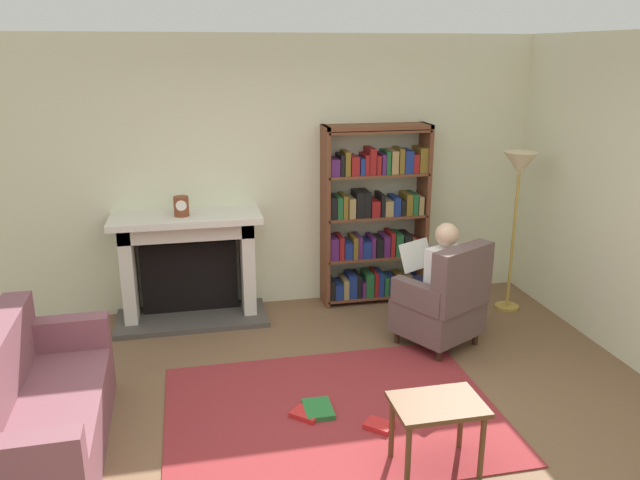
{
  "coord_description": "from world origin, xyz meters",
  "views": [
    {
      "loc": [
        -0.93,
        -3.61,
        2.55
      ],
      "look_at": [
        0.1,
        1.2,
        1.05
      ],
      "focal_mm": 35.17,
      "sensor_mm": 36.0,
      "label": 1
    }
  ],
  "objects_px": {
    "armchair_reading": "(444,302)",
    "side_table": "(437,413)",
    "sofa_floral": "(35,414)",
    "floor_lamp": "(519,178)",
    "mantel_clock": "(181,206)",
    "fireplace": "(189,262)",
    "seated_reader": "(435,277)",
    "bookshelf": "(375,217)"
  },
  "relations": [
    {
      "from": "mantel_clock",
      "to": "sofa_floral",
      "type": "xyz_separation_m",
      "value": [
        -0.97,
        -2.01,
        -0.83
      ]
    },
    {
      "from": "fireplace",
      "to": "mantel_clock",
      "type": "bearing_deg",
      "value": -108.82
    },
    {
      "from": "seated_reader",
      "to": "mantel_clock",
      "type": "bearing_deg",
      "value": -52.14
    },
    {
      "from": "fireplace",
      "to": "armchair_reading",
      "type": "xyz_separation_m",
      "value": [
        2.18,
        -1.15,
        -0.14
      ]
    },
    {
      "from": "armchair_reading",
      "to": "sofa_floral",
      "type": "distance_m",
      "value": 3.33
    },
    {
      "from": "fireplace",
      "to": "armchair_reading",
      "type": "relative_size",
      "value": 1.49
    },
    {
      "from": "seated_reader",
      "to": "sofa_floral",
      "type": "distance_m",
      "value": 3.32
    },
    {
      "from": "floor_lamp",
      "to": "sofa_floral",
      "type": "bearing_deg",
      "value": -158.67
    },
    {
      "from": "fireplace",
      "to": "seated_reader",
      "type": "relative_size",
      "value": 1.27
    },
    {
      "from": "mantel_clock",
      "to": "sofa_floral",
      "type": "relative_size",
      "value": 0.11
    },
    {
      "from": "bookshelf",
      "to": "fireplace",
      "type": "bearing_deg",
      "value": -178.97
    },
    {
      "from": "fireplace",
      "to": "mantel_clock",
      "type": "relative_size",
      "value": 7.83
    },
    {
      "from": "fireplace",
      "to": "side_table",
      "type": "relative_size",
      "value": 2.58
    },
    {
      "from": "fireplace",
      "to": "floor_lamp",
      "type": "bearing_deg",
      "value": -8.57
    },
    {
      "from": "bookshelf",
      "to": "armchair_reading",
      "type": "xyz_separation_m",
      "value": [
        0.29,
        -1.18,
        -0.48
      ]
    },
    {
      "from": "mantel_clock",
      "to": "seated_reader",
      "type": "distance_m",
      "value": 2.41
    },
    {
      "from": "armchair_reading",
      "to": "floor_lamp",
      "type": "distance_m",
      "value": 1.52
    },
    {
      "from": "seated_reader",
      "to": "floor_lamp",
      "type": "distance_m",
      "value": 1.4
    },
    {
      "from": "sofa_floral",
      "to": "floor_lamp",
      "type": "xyz_separation_m",
      "value": [
        4.18,
        1.63,
        1.04
      ]
    },
    {
      "from": "mantel_clock",
      "to": "armchair_reading",
      "type": "distance_m",
      "value": 2.55
    },
    {
      "from": "fireplace",
      "to": "seated_reader",
      "type": "xyz_separation_m",
      "value": [
        2.12,
        -1.04,
        0.06
      ]
    },
    {
      "from": "floor_lamp",
      "to": "bookshelf",
      "type": "bearing_deg",
      "value": 158.3
    },
    {
      "from": "bookshelf",
      "to": "sofa_floral",
      "type": "relative_size",
      "value": 1.07
    },
    {
      "from": "seated_reader",
      "to": "sofa_floral",
      "type": "height_order",
      "value": "seated_reader"
    },
    {
      "from": "armchair_reading",
      "to": "side_table",
      "type": "xyz_separation_m",
      "value": [
        -0.71,
        -1.59,
        -0.03
      ]
    },
    {
      "from": "fireplace",
      "to": "bookshelf",
      "type": "height_order",
      "value": "bookshelf"
    },
    {
      "from": "armchair_reading",
      "to": "sofa_floral",
      "type": "relative_size",
      "value": 0.57
    },
    {
      "from": "mantel_clock",
      "to": "armchair_reading",
      "type": "relative_size",
      "value": 0.19
    },
    {
      "from": "side_table",
      "to": "floor_lamp",
      "type": "height_order",
      "value": "floor_lamp"
    },
    {
      "from": "sofa_floral",
      "to": "fireplace",
      "type": "bearing_deg",
      "value": -26.67
    },
    {
      "from": "side_table",
      "to": "sofa_floral",
      "type": "bearing_deg",
      "value": 165.64
    },
    {
      "from": "mantel_clock",
      "to": "sofa_floral",
      "type": "bearing_deg",
      "value": -115.79
    },
    {
      "from": "fireplace",
      "to": "side_table",
      "type": "height_order",
      "value": "fireplace"
    },
    {
      "from": "sofa_floral",
      "to": "side_table",
      "type": "relative_size",
      "value": 3.06
    },
    {
      "from": "mantel_clock",
      "to": "floor_lamp",
      "type": "xyz_separation_m",
      "value": [
        3.21,
        -0.38,
        0.21
      ]
    },
    {
      "from": "armchair_reading",
      "to": "side_table",
      "type": "height_order",
      "value": "armchair_reading"
    },
    {
      "from": "mantel_clock",
      "to": "side_table",
      "type": "distance_m",
      "value": 3.13
    },
    {
      "from": "mantel_clock",
      "to": "floor_lamp",
      "type": "distance_m",
      "value": 3.23
    },
    {
      "from": "armchair_reading",
      "to": "side_table",
      "type": "relative_size",
      "value": 1.73
    },
    {
      "from": "bookshelf",
      "to": "side_table",
      "type": "height_order",
      "value": "bookshelf"
    },
    {
      "from": "seated_reader",
      "to": "side_table",
      "type": "distance_m",
      "value": 1.83
    },
    {
      "from": "bookshelf",
      "to": "side_table",
      "type": "relative_size",
      "value": 3.29
    }
  ]
}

